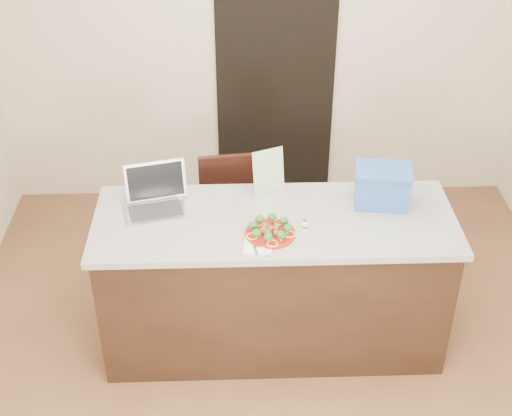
{
  "coord_description": "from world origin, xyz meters",
  "views": [
    {
      "loc": [
        -0.22,
        -3.06,
        3.21
      ],
      "look_at": [
        -0.11,
        0.2,
        1.03
      ],
      "focal_mm": 50.0,
      "sensor_mm": 36.0,
      "label": 1
    }
  ],
  "objects_px": {
    "plate": "(270,233)",
    "blue_box": "(382,186)",
    "laptop": "(156,196)",
    "chair": "(230,214)",
    "napkin": "(258,246)",
    "yogurt_bottle": "(305,225)",
    "island": "(274,281)"
  },
  "relations": [
    {
      "from": "laptop",
      "to": "blue_box",
      "type": "height_order",
      "value": "laptop"
    },
    {
      "from": "napkin",
      "to": "chair",
      "type": "bearing_deg",
      "value": 99.88
    },
    {
      "from": "plate",
      "to": "napkin",
      "type": "bearing_deg",
      "value": -124.24
    },
    {
      "from": "plate",
      "to": "laptop",
      "type": "distance_m",
      "value": 0.72
    },
    {
      "from": "yogurt_bottle",
      "to": "blue_box",
      "type": "bearing_deg",
      "value": 28.09
    },
    {
      "from": "napkin",
      "to": "chair",
      "type": "xyz_separation_m",
      "value": [
        -0.16,
        0.91,
        -0.41
      ]
    },
    {
      "from": "yogurt_bottle",
      "to": "chair",
      "type": "height_order",
      "value": "yogurt_bottle"
    },
    {
      "from": "island",
      "to": "laptop",
      "type": "height_order",
      "value": "laptop"
    },
    {
      "from": "blue_box",
      "to": "plate",
      "type": "bearing_deg",
      "value": -147.87
    },
    {
      "from": "napkin",
      "to": "yogurt_bottle",
      "type": "distance_m",
      "value": 0.3
    },
    {
      "from": "plate",
      "to": "yogurt_bottle",
      "type": "relative_size",
      "value": 4.17
    },
    {
      "from": "laptop",
      "to": "chair",
      "type": "bearing_deg",
      "value": 36.26
    },
    {
      "from": "blue_box",
      "to": "laptop",
      "type": "bearing_deg",
      "value": -172.35
    },
    {
      "from": "island",
      "to": "yogurt_bottle",
      "type": "relative_size",
      "value": 31.12
    },
    {
      "from": "yogurt_bottle",
      "to": "laptop",
      "type": "height_order",
      "value": "laptop"
    },
    {
      "from": "yogurt_bottle",
      "to": "laptop",
      "type": "xyz_separation_m",
      "value": [
        -0.84,
        0.26,
        0.04
      ]
    },
    {
      "from": "plate",
      "to": "yogurt_bottle",
      "type": "bearing_deg",
      "value": 12.56
    },
    {
      "from": "plate",
      "to": "laptop",
      "type": "xyz_separation_m",
      "value": [
        -0.65,
        0.31,
        0.06
      ]
    },
    {
      "from": "plate",
      "to": "chair",
      "type": "bearing_deg",
      "value": 105.82
    },
    {
      "from": "island",
      "to": "laptop",
      "type": "bearing_deg",
      "value": 167.36
    },
    {
      "from": "island",
      "to": "napkin",
      "type": "distance_m",
      "value": 0.54
    },
    {
      "from": "napkin",
      "to": "blue_box",
      "type": "relative_size",
      "value": 0.42
    },
    {
      "from": "yogurt_bottle",
      "to": "blue_box",
      "type": "height_order",
      "value": "blue_box"
    },
    {
      "from": "blue_box",
      "to": "chair",
      "type": "bearing_deg",
      "value": 158.31
    },
    {
      "from": "blue_box",
      "to": "chair",
      "type": "height_order",
      "value": "blue_box"
    },
    {
      "from": "island",
      "to": "laptop",
      "type": "distance_m",
      "value": 0.87
    },
    {
      "from": "plate",
      "to": "blue_box",
      "type": "xyz_separation_m",
      "value": [
        0.66,
        0.29,
        0.11
      ]
    },
    {
      "from": "island",
      "to": "laptop",
      "type": "relative_size",
      "value": 5.16
    },
    {
      "from": "island",
      "to": "yogurt_bottle",
      "type": "xyz_separation_m",
      "value": [
        0.16,
        -0.11,
        0.49
      ]
    },
    {
      "from": "laptop",
      "to": "plate",
      "type": "bearing_deg",
      "value": -38.97
    },
    {
      "from": "plate",
      "to": "blue_box",
      "type": "relative_size",
      "value": 0.78
    },
    {
      "from": "plate",
      "to": "island",
      "type": "bearing_deg",
      "value": 77.32
    }
  ]
}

